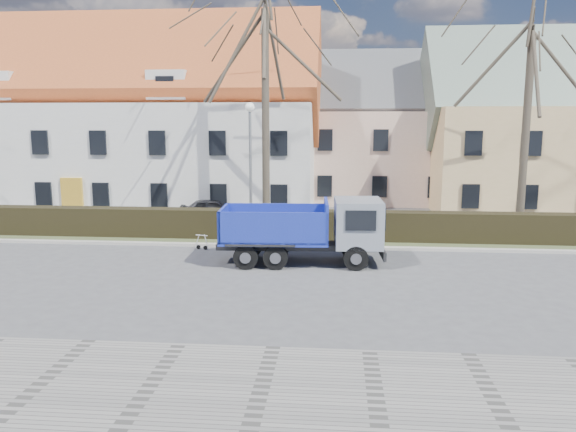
# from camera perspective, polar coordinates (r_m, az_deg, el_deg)

# --- Properties ---
(ground) EXTENTS (120.00, 120.00, 0.00)m
(ground) POSITION_cam_1_polar(r_m,az_deg,el_deg) (19.10, 0.55, -6.36)
(ground) COLOR #4B4B4E
(sidewalk_near) EXTENTS (80.00, 5.00, 0.08)m
(sidewalk_near) POSITION_cam_1_polar(r_m,az_deg,el_deg) (11.21, -3.03, -18.22)
(sidewalk_near) COLOR gray
(sidewalk_near) RESTS_ON ground
(curb_far) EXTENTS (80.00, 0.30, 0.12)m
(curb_far) POSITION_cam_1_polar(r_m,az_deg,el_deg) (23.53, 1.43, -3.13)
(curb_far) COLOR #AEA89F
(curb_far) RESTS_ON ground
(grass_strip) EXTENTS (80.00, 3.00, 0.10)m
(grass_strip) POSITION_cam_1_polar(r_m,az_deg,el_deg) (25.09, 1.66, -2.34)
(grass_strip) COLOR #404B2A
(grass_strip) RESTS_ON ground
(hedge) EXTENTS (60.00, 0.90, 1.30)m
(hedge) POSITION_cam_1_polar(r_m,az_deg,el_deg) (24.78, 1.64, -1.08)
(hedge) COLOR black
(hedge) RESTS_ON ground
(building_white) EXTENTS (26.80, 10.80, 9.50)m
(building_white) POSITION_cam_1_polar(r_m,az_deg,el_deg) (37.22, -17.98, 8.42)
(building_white) COLOR silver
(building_white) RESTS_ON ground
(building_pink) EXTENTS (10.80, 8.80, 8.00)m
(building_pink) POSITION_cam_1_polar(r_m,az_deg,el_deg) (38.41, 8.95, 7.67)
(building_pink) COLOR beige
(building_pink) RESTS_ON ground
(tree_1) EXTENTS (9.20, 9.20, 12.65)m
(tree_1) POSITION_cam_1_polar(r_m,az_deg,el_deg) (27.04, -2.30, 11.90)
(tree_1) COLOR #41392D
(tree_1) RESTS_ON ground
(tree_2) EXTENTS (8.00, 8.00, 11.00)m
(tree_2) POSITION_cam_1_polar(r_m,az_deg,el_deg) (28.14, 23.10, 9.38)
(tree_2) COLOR #41392D
(tree_2) RESTS_ON ground
(dump_truck) EXTENTS (6.36, 2.63, 2.50)m
(dump_truck) POSITION_cam_1_polar(r_m,az_deg,el_deg) (20.82, 0.84, -1.47)
(dump_truck) COLOR #162699
(dump_truck) RESTS_ON ground
(streetlight) EXTENTS (0.48, 0.48, 6.15)m
(streetlight) POSITION_cam_1_polar(r_m,az_deg,el_deg) (25.70, -3.83, 4.75)
(streetlight) COLOR #929495
(streetlight) RESTS_ON ground
(cart_frame) EXTENTS (0.85, 0.62, 0.70)m
(cart_frame) POSITION_cam_1_polar(r_m,az_deg,el_deg) (23.58, -9.22, -2.51)
(cart_frame) COLOR silver
(cart_frame) RESTS_ON ground
(parked_car_a) EXTENTS (3.75, 2.06, 1.21)m
(parked_car_a) POSITION_cam_1_polar(r_m,az_deg,el_deg) (29.97, -7.56, 0.64)
(parked_car_a) COLOR black
(parked_car_a) RESTS_ON ground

